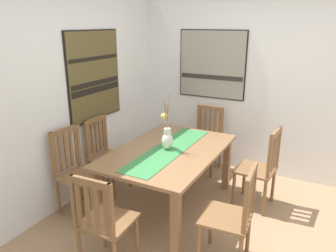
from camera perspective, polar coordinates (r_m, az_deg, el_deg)
name	(u,v)px	position (r m, az deg, el deg)	size (l,w,h in m)	color
ground_plane	(212,243)	(3.46, 7.81, -19.71)	(6.40, 6.40, 0.03)	#A37F5B
wall_back	(61,91)	(3.85, -18.34, 5.93)	(6.40, 0.12, 2.70)	white
wall_side	(264,79)	(4.61, 16.64, 7.94)	(0.12, 6.40, 2.70)	white
dining_table	(169,158)	(3.67, 0.11, -5.58)	(1.64, 1.07, 0.73)	#8E6642
table_runner	(169,149)	(3.63, 0.12, -4.11)	(1.50, 0.36, 0.01)	#388447
centerpiece_vase	(167,137)	(3.58, -0.18, -2.04)	(0.22, 0.12, 0.66)	silver
chair_0	(206,137)	(4.72, 6.78, -1.98)	(0.42, 0.42, 0.93)	brown
chair_1	(233,215)	(2.96, 11.42, -15.07)	(0.45, 0.45, 0.94)	brown
chair_2	(261,167)	(3.89, 16.05, -7.00)	(0.45, 0.45, 0.96)	brown
chair_3	(75,170)	(3.79, -16.04, -7.46)	(0.45, 0.45, 0.98)	brown
chair_4	(103,221)	(2.89, -11.35, -16.06)	(0.44, 0.44, 0.94)	brown
chair_5	(105,153)	(4.20, -11.01, -4.66)	(0.42, 0.42, 0.96)	brown
painting_on_back_wall	(94,76)	(4.14, -12.86, 8.62)	(0.94, 0.05, 1.10)	black
painting_on_side_wall	(212,65)	(4.72, 7.77, 10.69)	(0.05, 0.98, 0.96)	black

